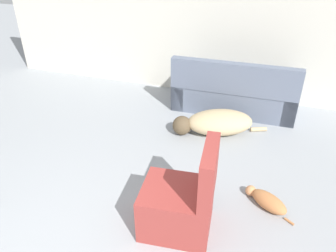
% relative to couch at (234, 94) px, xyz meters
% --- Properties ---
extents(wall_back, '(7.15, 0.06, 2.43)m').
position_rel_couch_xyz_m(wall_back, '(-0.89, 0.53, 0.93)').
color(wall_back, beige).
rests_on(wall_back, ground_plane).
extents(couch, '(1.92, 0.82, 0.89)m').
position_rel_couch_xyz_m(couch, '(0.00, 0.00, 0.00)').
color(couch, slate).
rests_on(couch, ground_plane).
extents(dog, '(1.34, 0.83, 0.34)m').
position_rel_couch_xyz_m(dog, '(-0.12, -0.81, -0.12)').
color(dog, tan).
rests_on(dog, ground_plane).
extents(cat, '(0.55, 0.42, 0.16)m').
position_rel_couch_xyz_m(cat, '(0.69, -2.10, -0.21)').
color(cat, '#BC7A47').
rests_on(cat, ground_plane).
extents(side_chair, '(0.72, 0.63, 0.97)m').
position_rel_couch_xyz_m(side_chair, '(-0.08, -2.66, 0.03)').
color(side_chair, '#993833').
rests_on(side_chair, ground_plane).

